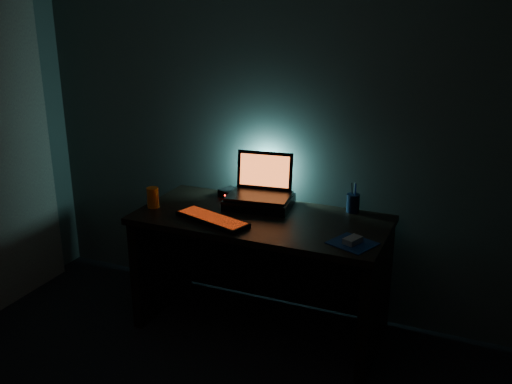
# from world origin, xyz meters

# --- Properties ---
(room) EXTENTS (3.50, 4.00, 2.50)m
(room) POSITION_xyz_m (0.00, 0.00, 1.25)
(room) COLOR black
(room) RESTS_ON ground
(desk) EXTENTS (1.50, 0.70, 0.75)m
(desk) POSITION_xyz_m (0.00, 1.67, 0.49)
(desk) COLOR black
(desk) RESTS_ON ground
(curtain) EXTENTS (0.06, 0.65, 2.30)m
(curtain) POSITION_xyz_m (-1.71, 1.42, 1.15)
(curtain) COLOR #ABA989
(curtain) RESTS_ON ground
(riser) EXTENTS (0.43, 0.35, 0.06)m
(riser) POSITION_xyz_m (-0.08, 1.78, 0.78)
(riser) COLOR black
(riser) RESTS_ON desk
(laptop) EXTENTS (0.41, 0.33, 0.26)m
(laptop) POSITION_xyz_m (-0.09, 1.83, 0.87)
(laptop) COLOR black
(laptop) RESTS_ON riser
(keyboard) EXTENTS (0.49, 0.29, 0.03)m
(keyboard) POSITION_xyz_m (-0.23, 1.44, 0.76)
(keyboard) COLOR black
(keyboard) RESTS_ON desk
(mousepad) EXTENTS (0.28, 0.27, 0.00)m
(mousepad) POSITION_xyz_m (0.60, 1.45, 0.75)
(mousepad) COLOR navy
(mousepad) RESTS_ON desk
(mouse) EXTENTS (0.10, 0.12, 0.03)m
(mouse) POSITION_xyz_m (0.60, 1.45, 0.77)
(mouse) COLOR gray
(mouse) RESTS_ON mousepad
(pen_cup) EXTENTS (0.09, 0.09, 0.11)m
(pen_cup) POSITION_xyz_m (0.48, 1.92, 0.81)
(pen_cup) COLOR black
(pen_cup) RESTS_ON desk
(juice_glass) EXTENTS (0.09, 0.09, 0.13)m
(juice_glass) POSITION_xyz_m (-0.68, 1.51, 0.81)
(juice_glass) COLOR #FA5F0D
(juice_glass) RESTS_ON desk
(router) EXTENTS (0.18, 0.16, 0.05)m
(router) POSITION_xyz_m (-0.32, 1.88, 0.77)
(router) COLOR black
(router) RESTS_ON desk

